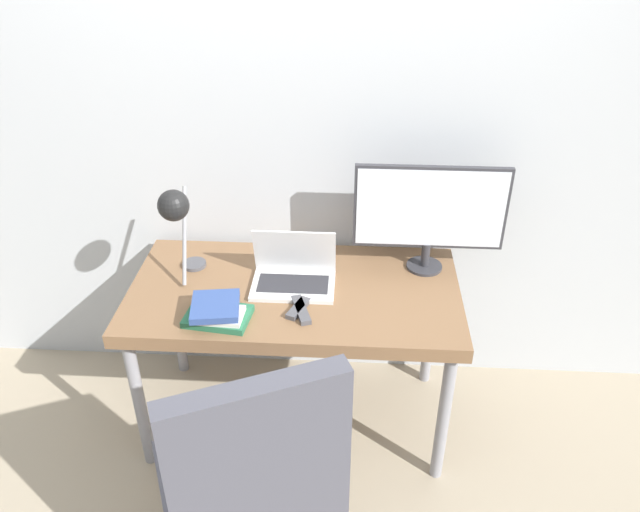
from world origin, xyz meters
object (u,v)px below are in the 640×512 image
(laptop, at_px, (294,274))
(desk_lamp, at_px, (176,213))
(book_stack, at_px, (217,312))
(office_chair, at_px, (251,483))
(monitor, at_px, (430,211))

(laptop, xyz_separation_m, desk_lamp, (-0.44, -0.04, 0.29))
(laptop, bearing_deg, book_stack, -135.85)
(office_chair, relative_size, book_stack, 4.27)
(laptop, relative_size, book_stack, 1.30)
(laptop, distance_m, office_chair, 0.90)
(laptop, distance_m, desk_lamp, 0.53)
(monitor, xyz_separation_m, book_stack, (-0.81, -0.42, -0.23))
(laptop, xyz_separation_m, monitor, (0.55, 0.16, 0.22))
(book_stack, bearing_deg, monitor, 27.29)
(office_chair, bearing_deg, desk_lamp, 115.00)
(book_stack, bearing_deg, desk_lamp, 129.12)
(desk_lamp, xyz_separation_m, book_stack, (0.18, -0.22, -0.30))
(monitor, distance_m, book_stack, 0.94)
(monitor, bearing_deg, book_stack, -152.71)
(desk_lamp, distance_m, book_stack, 0.41)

